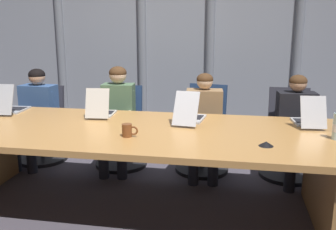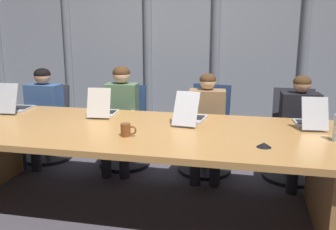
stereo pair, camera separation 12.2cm
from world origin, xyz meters
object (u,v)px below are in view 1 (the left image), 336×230
object	(u,v)px
office_chair_left_mid	(122,136)
laptop_left_end	(10,107)
coffee_mug_near	(128,130)
person_left_mid	(117,113)
office_chair_left_end	(43,133)
conference_mic_left_side	(266,144)
office_chair_center	(203,139)
laptop_right_mid	(308,119)
person_center	(204,120)
office_chair_right_mid	(288,144)
person_right_mid	(297,123)
person_left_end	(35,111)
laptop_center	(190,115)
laptop_left_mid	(101,110)

from	to	relation	value
office_chair_left_mid	laptop_left_end	bearing A→B (deg)	-58.62
laptop_left_end	coffee_mug_near	distance (m)	1.56
coffee_mug_near	person_left_mid	bearing A→B (deg)	111.72
office_chair_left_end	conference_mic_left_side	world-z (taller)	office_chair_left_end
laptop_left_end	office_chair_center	world-z (taller)	laptop_left_end
laptop_right_mid	person_center	xyz separation A→B (m)	(-0.96, 0.52, -0.18)
office_chair_right_mid	coffee_mug_near	world-z (taller)	office_chair_right_mid
laptop_right_mid	person_right_mid	xyz separation A→B (m)	(-0.01, 0.52, -0.17)
office_chair_center	person_center	distance (m)	0.32
person_left_mid	person_right_mid	distance (m)	1.93
laptop_left_end	person_left_end	bearing A→B (deg)	-0.87
person_center	laptop_center	bearing A→B (deg)	-13.21
laptop_left_end	person_center	distance (m)	2.01
laptop_right_mid	person_left_end	xyz separation A→B (m)	(-2.93, 0.53, -0.16)
office_chair_left_mid	person_left_mid	distance (m)	0.35
office_chair_left_end	conference_mic_left_side	size ratio (longest dim) A/B	8.08
laptop_left_end	person_center	size ratio (longest dim) A/B	0.40
person_left_mid	laptop_right_mid	bearing A→B (deg)	69.48
laptop_left_mid	office_chair_left_mid	xyz separation A→B (m)	(-0.01, 0.68, -0.46)
person_left_end	office_chair_right_mid	bearing A→B (deg)	96.87
office_chair_right_mid	laptop_left_end	bearing A→B (deg)	-75.85
laptop_left_mid	conference_mic_left_side	size ratio (longest dim) A/B	3.69
person_left_end	person_left_mid	size ratio (longest dim) A/B	0.96
laptop_left_mid	person_left_mid	bearing A→B (deg)	-4.30
laptop_center	conference_mic_left_side	size ratio (longest dim) A/B	4.73
office_chair_left_end	office_chair_left_mid	world-z (taller)	office_chair_left_mid
laptop_left_mid	office_chair_left_end	distance (m)	1.31
laptop_center	laptop_right_mid	size ratio (longest dim) A/B	1.20
laptop_center	person_center	bearing A→B (deg)	-1.70
laptop_left_mid	coffee_mug_near	world-z (taller)	laptop_left_mid
person_right_mid	coffee_mug_near	bearing A→B (deg)	-56.34
laptop_left_end	laptop_right_mid	world-z (taller)	laptop_left_end
office_chair_left_mid	person_left_mid	bearing A→B (deg)	-1.74
office_chair_left_mid	person_left_end	xyz separation A→B (m)	(-0.99, -0.16, 0.30)
office_chair_left_mid	conference_mic_left_side	size ratio (longest dim) A/B	8.34
laptop_right_mid	coffee_mug_near	world-z (taller)	laptop_right_mid
laptop_center	office_chair_right_mid	distance (m)	1.32
office_chair_left_end	coffee_mug_near	world-z (taller)	office_chair_left_end
laptop_right_mid	office_chair_left_mid	distance (m)	2.11
laptop_left_mid	person_center	xyz separation A→B (m)	(0.96, 0.52, -0.18)
laptop_center	conference_mic_left_side	bearing A→B (deg)	-128.48
laptop_left_end	office_chair_left_end	size ratio (longest dim) A/B	0.50
office_chair_left_mid	person_center	xyz separation A→B (m)	(0.98, -0.16, 0.28)
laptop_left_end	office_chair_left_mid	world-z (taller)	laptop_left_end
laptop_left_mid	conference_mic_left_side	bearing A→B (deg)	-119.59
laptop_left_mid	office_chair_left_mid	bearing A→B (deg)	-3.97
office_chair_left_mid	office_chair_right_mid	xyz separation A→B (m)	(1.88, 0.00, 0.01)
person_center	person_right_mid	size ratio (longest dim) A/B	1.00
laptop_center	office_chair_left_end	world-z (taller)	laptop_center
office_chair_right_mid	coffee_mug_near	distance (m)	1.99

